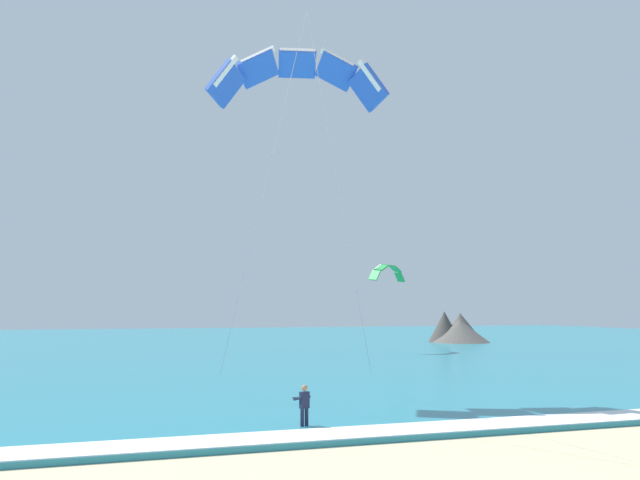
{
  "coord_description": "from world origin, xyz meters",
  "views": [
    {
      "loc": [
        -6.66,
        -8.8,
        4.47
      ],
      "look_at": [
        0.12,
        14.05,
        7.3
      ],
      "focal_mm": 32.9,
      "sensor_mm": 36.0,
      "label": 1
    }
  ],
  "objects_px": {
    "kite_primary": "(297,74)",
    "surfboard": "(304,431)",
    "kitesurfer": "(304,405)",
    "kite_distant": "(388,271)"
  },
  "relations": [
    {
      "from": "kitesurfer",
      "to": "kite_distant",
      "type": "relative_size",
      "value": 0.35
    },
    {
      "from": "kite_primary",
      "to": "surfboard",
      "type": "bearing_deg",
      "value": -102.2
    },
    {
      "from": "surfboard",
      "to": "kite_distant",
      "type": "height_order",
      "value": "kite_distant"
    },
    {
      "from": "surfboard",
      "to": "kitesurfer",
      "type": "relative_size",
      "value": 0.87
    },
    {
      "from": "kitesurfer",
      "to": "kite_distant",
      "type": "bearing_deg",
      "value": 62.29
    },
    {
      "from": "kite_primary",
      "to": "kite_distant",
      "type": "xyz_separation_m",
      "value": [
        16.44,
        26.21,
        -8.97
      ]
    },
    {
      "from": "surfboard",
      "to": "kitesurfer",
      "type": "xyz_separation_m",
      "value": [
        -0.01,
        0.02,
        0.91
      ]
    },
    {
      "from": "surfboard",
      "to": "kitesurfer",
      "type": "height_order",
      "value": "kitesurfer"
    },
    {
      "from": "kitesurfer",
      "to": "kite_distant",
      "type": "xyz_separation_m",
      "value": [
        18.33,
        34.91,
        7.53
      ]
    },
    {
      "from": "surfboard",
      "to": "kite_distant",
      "type": "relative_size",
      "value": 0.3
    }
  ]
}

